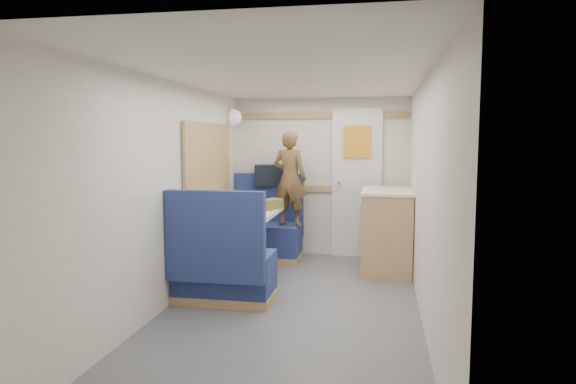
% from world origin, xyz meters
% --- Properties ---
extents(floor, '(4.50, 4.50, 0.00)m').
position_xyz_m(floor, '(0.00, 0.00, 0.00)').
color(floor, '#515156').
rests_on(floor, ground).
extents(ceiling, '(4.50, 4.50, 0.00)m').
position_xyz_m(ceiling, '(0.00, 0.00, 2.00)').
color(ceiling, silver).
rests_on(ceiling, wall_back).
extents(wall_back, '(2.20, 0.02, 2.00)m').
position_xyz_m(wall_back, '(0.00, 2.25, 1.00)').
color(wall_back, silver).
rests_on(wall_back, floor).
extents(wall_left, '(0.02, 4.50, 2.00)m').
position_xyz_m(wall_left, '(-1.10, 0.00, 1.00)').
color(wall_left, silver).
rests_on(wall_left, floor).
extents(wall_right, '(0.02, 4.50, 2.00)m').
position_xyz_m(wall_right, '(1.10, 0.00, 1.00)').
color(wall_right, silver).
rests_on(wall_right, floor).
extents(oak_trim_low, '(2.15, 0.02, 0.08)m').
position_xyz_m(oak_trim_low, '(0.00, 2.23, 0.85)').
color(oak_trim_low, '#9E7E47').
rests_on(oak_trim_low, wall_back).
extents(oak_trim_high, '(2.15, 0.02, 0.08)m').
position_xyz_m(oak_trim_high, '(0.00, 2.23, 1.78)').
color(oak_trim_high, '#9E7E47').
rests_on(oak_trim_high, wall_back).
extents(side_window, '(0.04, 1.30, 0.72)m').
position_xyz_m(side_window, '(-1.08, 1.00, 1.25)').
color(side_window, '#92A088').
rests_on(side_window, wall_left).
extents(rear_door, '(0.62, 0.12, 1.86)m').
position_xyz_m(rear_door, '(0.45, 2.22, 0.97)').
color(rear_door, white).
rests_on(rear_door, wall_back).
extents(dinette_table, '(0.62, 0.92, 0.72)m').
position_xyz_m(dinette_table, '(-0.65, 1.00, 0.57)').
color(dinette_table, white).
rests_on(dinette_table, floor).
extents(bench_far, '(0.90, 0.59, 1.05)m').
position_xyz_m(bench_far, '(-0.65, 1.86, 0.30)').
color(bench_far, navy).
rests_on(bench_far, floor).
extents(bench_near, '(0.90, 0.59, 1.05)m').
position_xyz_m(bench_near, '(-0.65, 0.14, 0.30)').
color(bench_near, navy).
rests_on(bench_near, floor).
extents(ledge, '(0.90, 0.14, 0.04)m').
position_xyz_m(ledge, '(-0.65, 2.12, 0.88)').
color(ledge, '#9E7E47').
rests_on(ledge, bench_far).
extents(dome_light, '(0.20, 0.20, 0.20)m').
position_xyz_m(dome_light, '(-1.04, 1.85, 1.75)').
color(dome_light, white).
rests_on(dome_light, wall_left).
extents(galley_counter, '(0.57, 0.92, 0.92)m').
position_xyz_m(galley_counter, '(0.82, 1.55, 0.47)').
color(galley_counter, '#9E7E47').
rests_on(galley_counter, floor).
extents(person, '(0.46, 0.35, 1.14)m').
position_xyz_m(person, '(-0.32, 1.76, 1.02)').
color(person, brown).
rests_on(person, bench_far).
extents(duffel_bag, '(0.58, 0.36, 0.26)m').
position_xyz_m(duffel_bag, '(-0.56, 2.12, 1.03)').
color(duffel_bag, black).
rests_on(duffel_bag, ledge).
extents(tray, '(0.30, 0.36, 0.02)m').
position_xyz_m(tray, '(-0.62, 0.78, 0.73)').
color(tray, white).
rests_on(tray, dinette_table).
extents(orange_fruit, '(0.07, 0.07, 0.07)m').
position_xyz_m(orange_fruit, '(-0.54, 0.69, 0.77)').
color(orange_fruit, orange).
rests_on(orange_fruit, tray).
extents(cheese_block, '(0.11, 0.08, 0.04)m').
position_xyz_m(cheese_block, '(-0.53, 0.83, 0.76)').
color(cheese_block, '#D9CE7D').
rests_on(cheese_block, tray).
extents(wine_glass, '(0.08, 0.08, 0.17)m').
position_xyz_m(wine_glass, '(-0.78, 0.96, 0.84)').
color(wine_glass, white).
rests_on(wine_glass, dinette_table).
extents(tumbler_left, '(0.07, 0.07, 0.12)m').
position_xyz_m(tumbler_left, '(-0.78, 0.77, 0.78)').
color(tumbler_left, silver).
rests_on(tumbler_left, dinette_table).
extents(beer_glass, '(0.06, 0.06, 0.10)m').
position_xyz_m(beer_glass, '(-0.43, 1.21, 0.77)').
color(beer_glass, '#885613').
rests_on(beer_glass, dinette_table).
extents(pepper_grinder, '(0.04, 0.04, 0.10)m').
position_xyz_m(pepper_grinder, '(-0.57, 0.94, 0.77)').
color(pepper_grinder, black).
rests_on(pepper_grinder, dinette_table).
extents(salt_grinder, '(0.04, 0.04, 0.10)m').
position_xyz_m(salt_grinder, '(-0.69, 0.97, 0.77)').
color(salt_grinder, white).
rests_on(salt_grinder, dinette_table).
extents(bread_loaf, '(0.22, 0.30, 0.11)m').
position_xyz_m(bread_loaf, '(-0.43, 1.21, 0.78)').
color(bread_loaf, brown).
rests_on(bread_loaf, dinette_table).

